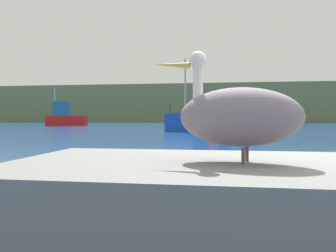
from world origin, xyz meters
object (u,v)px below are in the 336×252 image
Objects in this scene: pelican at (238,116)px; fishing_boat_red at (65,117)px; fishing_boat_blue at (212,117)px; mooring_buoy at (213,133)px.

fishing_boat_red reaches higher than pelican.
fishing_boat_blue is 1.36× the size of fishing_boat_red.
fishing_boat_blue reaches higher than mooring_buoy.
pelican is 41.65m from fishing_boat_red.
pelican is at bearing 108.62° from fishing_boat_red.
pelican is 13.87m from mooring_buoy.
mooring_buoy is (-0.56, 13.84, -0.80)m from pelican.
fishing_boat_red is at bearing 129.25° from mooring_buoy.
fishing_boat_red is (-19.38, 36.87, 0.02)m from pelican.
mooring_buoy is (18.82, -23.03, -0.82)m from fishing_boat_red.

